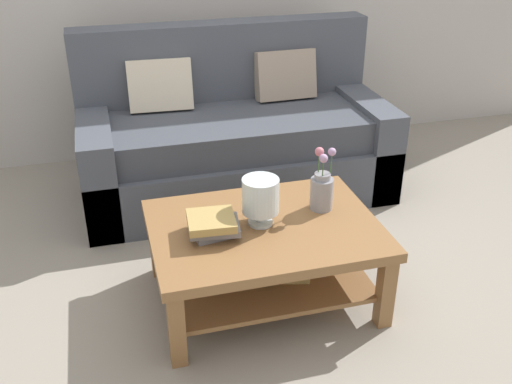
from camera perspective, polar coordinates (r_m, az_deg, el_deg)
ground_plane at (r=3.34m, az=0.49°, el=-6.01°), size 10.00×10.00×0.00m
couch at (r=3.90m, az=-2.16°, el=5.20°), size 1.96×0.90×1.06m
coffee_table at (r=2.86m, az=0.90°, el=-5.20°), size 1.08×0.80×0.42m
book_stack_main at (r=2.70m, az=-4.19°, el=-3.18°), size 0.25×0.23×0.10m
glass_hurricane_vase at (r=2.74m, az=0.44°, el=-0.48°), size 0.17×0.17×0.23m
flower_pitcher at (r=2.90m, az=6.37°, el=0.31°), size 0.12×0.11×0.32m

